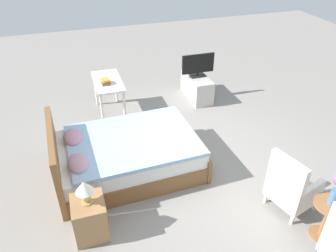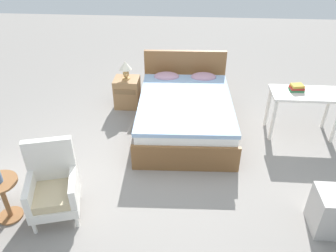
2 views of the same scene
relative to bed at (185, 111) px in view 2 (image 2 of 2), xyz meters
name	(u,v)px [view 2 (image 2 of 2)]	position (x,y,z in m)	size (l,w,h in m)	color
ground_plane	(172,165)	(-0.15, -1.01, -0.30)	(16.00, 16.00, 0.00)	gray
bed	(185,111)	(0.00, 0.00, 0.00)	(1.56, 2.22, 0.96)	brown
armchair_by_window_right	(53,187)	(-1.45, -1.95, 0.08)	(0.66, 0.66, 0.92)	white
side_table	(3,195)	(-1.98, -2.09, 0.05)	(0.40, 0.40, 0.55)	#936038
nightstand	(127,92)	(-1.07, 0.66, -0.03)	(0.44, 0.41, 0.54)	#997047
table_lamp	(125,67)	(-1.07, 0.66, 0.46)	(0.22, 0.22, 0.33)	tan
vanity_desk	(305,99)	(1.82, -0.06, 0.33)	(1.04, 0.52, 0.74)	silver
book_stack	(297,88)	(1.68, 0.00, 0.49)	(0.21, 0.17, 0.10)	#337A47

